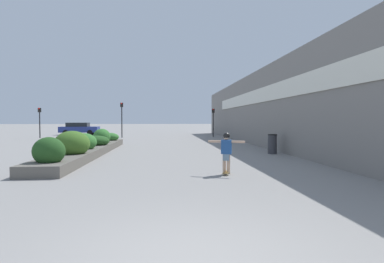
% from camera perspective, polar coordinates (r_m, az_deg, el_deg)
% --- Properties ---
extents(building_wall_right, '(0.67, 42.33, 5.41)m').
position_cam_1_polar(building_wall_right, '(22.27, 12.82, 4.34)').
color(building_wall_right, gray).
rests_on(building_wall_right, ground_plane).
extents(planter_box, '(1.52, 13.71, 1.39)m').
position_cam_1_polar(planter_box, '(16.78, -19.01, -2.65)').
color(planter_box, '#605B54').
rests_on(planter_box, ground_plane).
extents(skateboard, '(0.38, 0.61, 0.09)m').
position_cam_1_polar(skateboard, '(10.31, 6.55, -7.77)').
color(skateboard, olive).
rests_on(skateboard, ground_plane).
extents(skateboarder, '(1.20, 0.51, 1.33)m').
position_cam_1_polar(skateboarder, '(10.20, 6.57, -3.16)').
color(skateboarder, tan).
rests_on(skateboarder, skateboard).
extents(trash_bin, '(0.51, 0.51, 1.08)m').
position_cam_1_polar(trash_bin, '(17.01, 15.05, -2.31)').
color(trash_bin, '#38383D').
rests_on(trash_bin, ground_plane).
extents(car_leftmost, '(4.70, 1.85, 1.55)m').
position_cam_1_polar(car_leftmost, '(40.26, -20.69, 0.55)').
color(car_leftmost, navy).
rests_on(car_leftmost, ground_plane).
extents(car_center_left, '(4.17, 2.07, 1.45)m').
position_cam_1_polar(car_center_left, '(38.29, 16.42, 0.48)').
color(car_center_left, navy).
rests_on(car_center_left, ground_plane).
extents(traffic_light_left, '(0.28, 0.30, 3.71)m').
position_cam_1_polar(traffic_light_left, '(32.66, -13.23, 3.26)').
color(traffic_light_left, black).
rests_on(traffic_light_left, ground_plane).
extents(traffic_light_right, '(0.28, 0.30, 3.12)m').
position_cam_1_polar(traffic_light_right, '(33.11, 4.06, 2.68)').
color(traffic_light_right, black).
rests_on(traffic_light_right, ground_plane).
extents(traffic_light_far_left, '(0.28, 0.30, 3.13)m').
position_cam_1_polar(traffic_light_far_left, '(34.70, -27.04, 2.43)').
color(traffic_light_far_left, black).
rests_on(traffic_light_far_left, ground_plane).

